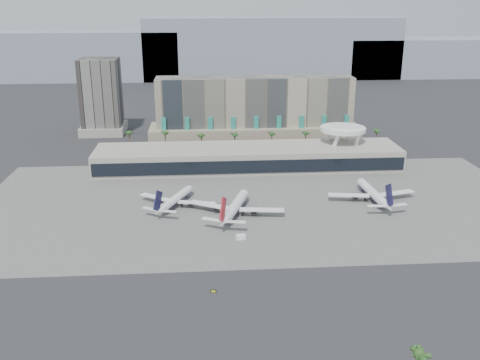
{
  "coord_description": "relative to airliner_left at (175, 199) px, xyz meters",
  "views": [
    {
      "loc": [
        -25.92,
        -177.52,
        90.8
      ],
      "look_at": [
        -9.74,
        40.0,
        16.58
      ],
      "focal_mm": 40.0,
      "sensor_mm": 36.0,
      "label": 1
    }
  ],
  "objects": [
    {
      "name": "airliner_right",
      "position": [
        92.68,
        0.05,
        0.39
      ],
      "size": [
        42.5,
        43.81,
        15.12
      ],
      "rotation": [
        0.0,
        0.0,
        0.05
      ],
      "color": "white",
      "rests_on": "ground"
    },
    {
      "name": "mountain_ridge",
      "position": [
        66.4,
        416.7,
        26.47
      ],
      "size": [
        680.0,
        60.0,
        70.0
      ],
      "color": "gray",
      "rests_on": "ground"
    },
    {
      "name": "near_palm_b",
      "position": [
        61.16,
        -131.41,
        8.81
      ],
      "size": [
        6.0,
        6.0,
        15.14
      ],
      "color": "brown",
      "rests_on": "ground"
    },
    {
      "name": "hotel",
      "position": [
        48.52,
        121.11,
        13.39
      ],
      "size": [
        140.0,
        30.0,
        42.0
      ],
      "color": "tan",
      "rests_on": "ground"
    },
    {
      "name": "apron_pad",
      "position": [
        38.52,
        1.7,
        -3.39
      ],
      "size": [
        260.0,
        130.0,
        0.06
      ],
      "primitive_type": "cube",
      "color": "#5B5B59",
      "rests_on": "ground"
    },
    {
      "name": "saucer_structure",
      "position": [
        93.52,
        62.7,
        15.03
      ],
      "size": [
        26.0,
        26.0,
        21.89
      ],
      "color": "white",
      "rests_on": "ground"
    },
    {
      "name": "airliner_left",
      "position": [
        0.0,
        0.0,
        0.0
      ],
      "size": [
        35.7,
        36.76,
        13.57
      ],
      "rotation": [
        0.0,
        0.0,
        -0.42
      ],
      "color": "white",
      "rests_on": "ground"
    },
    {
      "name": "airliner_centre",
      "position": [
        26.63,
        -12.31,
        0.51
      ],
      "size": [
        42.06,
        43.5,
        15.57
      ],
      "rotation": [
        0.0,
        0.0,
        -0.32
      ],
      "color": "white",
      "rests_on": "ground"
    },
    {
      "name": "ground",
      "position": [
        38.52,
        -53.3,
        -3.42
      ],
      "size": [
        900.0,
        900.0,
        0.0
      ],
      "primitive_type": "plane",
      "color": "#232326",
      "rests_on": "ground"
    },
    {
      "name": "terminal",
      "position": [
        38.52,
        56.54,
        3.09
      ],
      "size": [
        170.0,
        32.5,
        14.5
      ],
      "color": "#B6ADA0",
      "rests_on": "ground"
    },
    {
      "name": "office_tower",
      "position": [
        -56.48,
        146.7,
        19.51
      ],
      "size": [
        30.0,
        30.0,
        52.0
      ],
      "color": "black",
      "rests_on": "ground"
    },
    {
      "name": "service_vehicle_a",
      "position": [
        22.33,
        -10.71,
        -2.39
      ],
      "size": [
        4.4,
        2.44,
        2.07
      ],
      "primitive_type": "cube",
      "rotation": [
        0.0,
        0.0,
        -0.09
      ],
      "color": "white",
      "rests_on": "ground"
    },
    {
      "name": "palm_row",
      "position": [
        45.52,
        91.7,
        7.07
      ],
      "size": [
        157.8,
        2.8,
        13.1
      ],
      "color": "brown",
      "rests_on": "ground"
    },
    {
      "name": "taxiway_sign",
      "position": [
        15.23,
        -77.59,
        -2.97
      ],
      "size": [
        2.01,
        0.47,
        0.91
      ],
      "rotation": [
        0.0,
        0.0,
        -0.09
      ],
      "color": "black",
      "rests_on": "ground"
    },
    {
      "name": "service_vehicle_b",
      "position": [
        27.26,
        -37.67,
        -2.48
      ],
      "size": [
        4.02,
        2.79,
        1.89
      ],
      "primitive_type": "cube",
      "rotation": [
        0.0,
        0.0,
        0.2
      ],
      "color": "white",
      "rests_on": "ground"
    }
  ]
}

